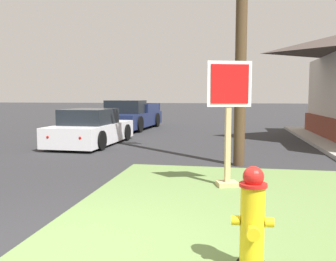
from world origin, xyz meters
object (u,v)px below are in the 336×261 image
at_px(fire_hydrant, 252,222).
at_px(pickup_truck_navy, 130,117).
at_px(parked_sedan_white, 91,129).
at_px(stop_sign, 228,125).
at_px(manhole_cover, 172,193).

height_order(fire_hydrant, pickup_truck_navy, pickup_truck_navy).
relative_size(parked_sedan_white, pickup_truck_navy, 0.78).
bearing_deg(fire_hydrant, parked_sedan_white, 120.80).
bearing_deg(stop_sign, fire_hydrant, -85.42).
distance_m(stop_sign, parked_sedan_white, 7.15).
bearing_deg(manhole_cover, parked_sedan_white, 123.91).
relative_size(fire_hydrant, pickup_truck_navy, 0.19).
bearing_deg(manhole_cover, fire_hydrant, -66.36).
relative_size(stop_sign, pickup_truck_navy, 0.42).
bearing_deg(parked_sedan_white, stop_sign, -48.16).
bearing_deg(parked_sedan_white, fire_hydrant, -59.20).
height_order(fire_hydrant, stop_sign, stop_sign).
bearing_deg(pickup_truck_navy, parked_sedan_white, -87.26).
xyz_separation_m(fire_hydrant, stop_sign, (-0.25, 3.07, 0.64)).
bearing_deg(parked_sedan_white, manhole_cover, -56.09).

